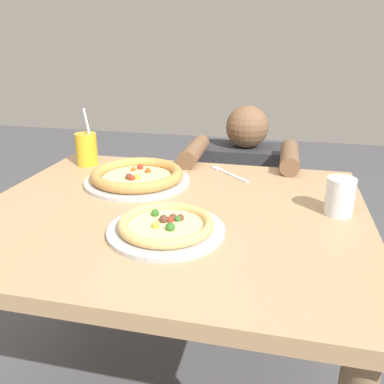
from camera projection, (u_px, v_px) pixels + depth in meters
dining_table at (171, 244)px, 1.18m from camera, size 1.11×0.93×0.75m
pizza_near at (166, 226)px, 1.00m from camera, size 0.30×0.30×0.04m
pizza_far at (137, 176)px, 1.34m from camera, size 0.35×0.35×0.05m
drink_cup_colored at (87, 149)px, 1.52m from camera, size 0.08×0.08×0.22m
water_cup_clear at (340, 196)px, 1.09m from camera, size 0.08×0.08×0.10m
fork at (228, 173)px, 1.43m from camera, size 0.16×0.16×0.00m
diner_seated at (242, 217)px, 1.89m from camera, size 0.44×0.54×0.94m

